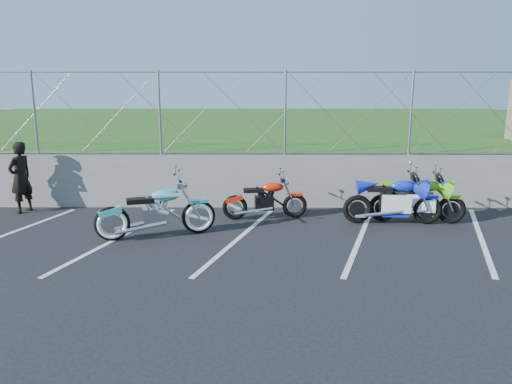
{
  "coord_description": "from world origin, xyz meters",
  "views": [
    {
      "loc": [
        0.36,
        -8.51,
        3.06
      ],
      "look_at": [
        0.31,
        1.3,
        0.86
      ],
      "focal_mm": 35.0,
      "sensor_mm": 36.0,
      "label": 1
    }
  ],
  "objects_px": {
    "cruiser_turquoise": "(158,214)",
    "sportbike_green": "(419,202)",
    "sportbike_blue": "(394,202)",
    "person_standing": "(20,177)",
    "naked_orange": "(266,201)"
  },
  "relations": [
    {
      "from": "cruiser_turquoise",
      "to": "sportbike_blue",
      "type": "bearing_deg",
      "value": -6.78
    },
    {
      "from": "cruiser_turquoise",
      "to": "sportbike_blue",
      "type": "height_order",
      "value": "cruiser_turquoise"
    },
    {
      "from": "naked_orange",
      "to": "sportbike_blue",
      "type": "distance_m",
      "value": 2.79
    },
    {
      "from": "sportbike_blue",
      "to": "person_standing",
      "type": "distance_m",
      "value": 8.58
    },
    {
      "from": "sportbike_green",
      "to": "cruiser_turquoise",
      "type": "bearing_deg",
      "value": -161.88
    },
    {
      "from": "sportbike_green",
      "to": "sportbike_blue",
      "type": "bearing_deg",
      "value": -161.8
    },
    {
      "from": "sportbike_green",
      "to": "sportbike_blue",
      "type": "height_order",
      "value": "sportbike_blue"
    },
    {
      "from": "naked_orange",
      "to": "sportbike_green",
      "type": "distance_m",
      "value": 3.34
    },
    {
      "from": "naked_orange",
      "to": "sportbike_blue",
      "type": "xyz_separation_m",
      "value": [
        2.77,
        -0.39,
        0.07
      ]
    },
    {
      "from": "cruiser_turquoise",
      "to": "person_standing",
      "type": "distance_m",
      "value": 4.06
    },
    {
      "from": "naked_orange",
      "to": "person_standing",
      "type": "xyz_separation_m",
      "value": [
        -5.76,
        0.55,
        0.43
      ]
    },
    {
      "from": "sportbike_blue",
      "to": "person_standing",
      "type": "xyz_separation_m",
      "value": [
        -8.52,
        0.94,
        0.36
      ]
    },
    {
      "from": "naked_orange",
      "to": "person_standing",
      "type": "distance_m",
      "value": 5.8
    },
    {
      "from": "cruiser_turquoise",
      "to": "sportbike_green",
      "type": "bearing_deg",
      "value": -6.77
    },
    {
      "from": "cruiser_turquoise",
      "to": "person_standing",
      "type": "relative_size",
      "value": 1.38
    }
  ]
}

